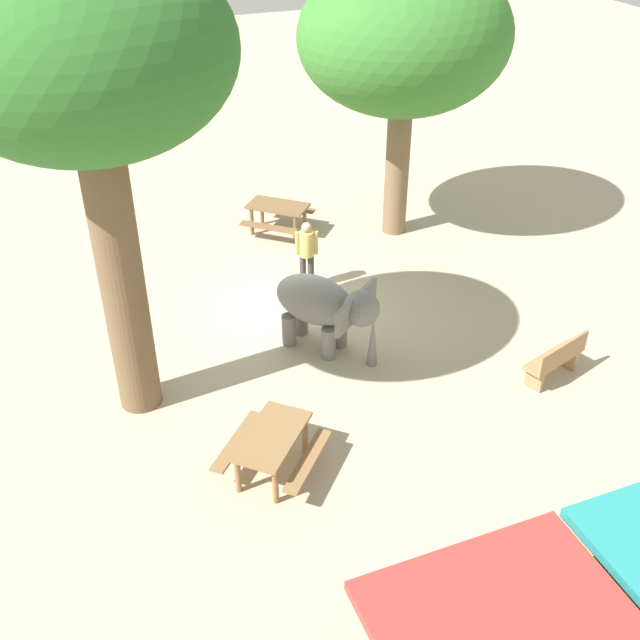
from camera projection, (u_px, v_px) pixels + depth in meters
ground_plane at (291, 312)px, 16.27m from camera, size 60.00×60.00×0.00m
elephant at (325, 306)px, 14.60m from camera, size 2.04×2.15×1.57m
person_handler at (307, 250)px, 16.62m from camera, size 0.49×0.32×1.62m
shade_tree_main at (405, 38)px, 16.91m from camera, size 4.96×4.55×6.61m
shade_tree_secondary at (85, 64)px, 10.43m from camera, size 4.37×4.01×7.76m
wooden_bench at (557, 359)px, 14.04m from camera, size 1.46×0.81×0.88m
picnic_table_near at (278, 212)px, 19.12m from camera, size 2.10×2.10×0.78m
picnic_table_far at (272, 444)px, 11.94m from camera, size 2.11×2.11×0.78m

